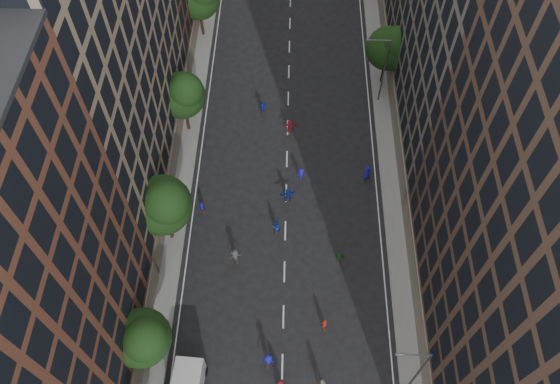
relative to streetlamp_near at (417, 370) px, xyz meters
The scene contains 21 objects.
ground 30.30m from the streetlamp_near, 110.32° to the left, with size 240.00×240.00×0.00m, color black.
sidewalk_left 42.27m from the streetlamp_near, 122.21° to the left, with size 4.00×105.00×0.15m, color slate.
sidewalk_right 35.90m from the streetlamp_near, 87.37° to the left, with size 4.00×105.00×0.15m, color slate.
bldg_left_b 39.13m from the streetlamp_near, 141.93° to the left, with size 14.00×26.00×34.00m, color #7F6953.
tree_left_1 21.47m from the streetlamp_near, behind, with size 4.80×4.80×8.21m.
tree_left_2 25.48m from the streetlamp_near, 147.07° to the left, with size 5.60×5.60×9.45m.
tree_left_3 35.12m from the streetlamp_near, 127.52° to the left, with size 5.00×5.00×8.58m.
tree_right_a 35.87m from the streetlamp_near, 88.38° to the left, with size 5.00×5.00×8.39m.
streetlamp_near is the anchor object (origin of this frame).
streetlamp_far 33.00m from the streetlamp_near, 90.00° to the left, with size 2.64×0.22×9.06m.
skater_3 12.42m from the streetlamp_near, behind, with size 1.20×0.69×1.86m, color #1816B5.
skater_7 9.51m from the streetlamp_near, 142.61° to the left, with size 0.57×0.37×1.55m, color #AE271D.
skater_9 19.47m from the streetlamp_near, 142.56° to the left, with size 1.20×0.69×1.86m, color #3D3E42.
skater_10 13.53m from the streetlamp_near, 113.57° to the left, with size 0.94×0.39×1.61m, color #1B5C1E.
skater_11 21.69m from the streetlamp_near, 118.60° to the left, with size 1.69×0.54×1.82m, color navy.
skater_12 22.19m from the streetlamp_near, 94.92° to the left, with size 0.91×0.59×1.86m, color #1813A1.
skater_13 25.83m from the streetlamp_near, 137.84° to the left, with size 0.55×0.36×1.52m, color #1613A1.
skater_14 19.21m from the streetlamp_near, 127.01° to the left, with size 0.80×0.62×1.65m, color #1334A2.
skater_15 23.53m from the streetlamp_near, 112.50° to the left, with size 1.07×0.62×1.66m, color #1B16B4.
skater_16 33.66m from the streetlamp_near, 113.40° to the left, with size 1.08×0.45×1.84m, color #162DBA.
skater_17 30.02m from the streetlamp_near, 109.98° to the left, with size 1.67×0.53×1.80m, color maroon.
Camera 1 is at (0.14, -0.07, 47.59)m, focal length 35.00 mm.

